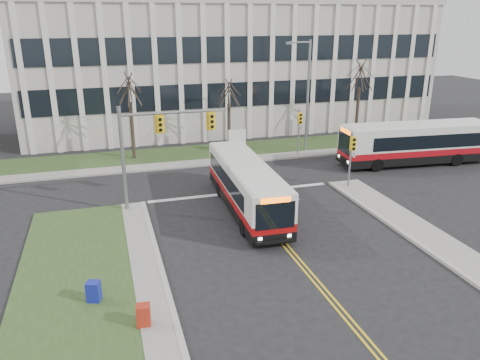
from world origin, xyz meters
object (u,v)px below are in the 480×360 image
(directory_sign, at_px, (237,139))
(bus_cross, at_px, (415,144))
(newspaper_box_red, at_px, (144,316))
(streetlight, at_px, (306,90))
(newspaper_box_blue, at_px, (94,293))
(bus_main, at_px, (246,187))

(directory_sign, distance_m, bus_cross, 14.19)
(bus_cross, relative_size, newspaper_box_red, 12.37)
(bus_cross, bearing_deg, newspaper_box_red, -51.74)
(streetlight, xyz_separation_m, directory_sign, (-5.53, 1.30, -4.02))
(bus_cross, distance_m, newspaper_box_blue, 27.12)
(streetlight, height_order, directory_sign, streetlight)
(newspaper_box_red, bearing_deg, bus_cross, 41.12)
(streetlight, height_order, newspaper_box_red, streetlight)
(newspaper_box_blue, relative_size, newspaper_box_red, 1.00)
(directory_sign, height_order, bus_cross, bus_cross)
(streetlight, distance_m, bus_main, 14.30)
(bus_cross, bearing_deg, bus_main, -66.91)
(streetlight, distance_m, bus_cross, 9.60)
(directory_sign, distance_m, bus_main, 12.50)
(directory_sign, bearing_deg, bus_main, -103.84)
(bus_main, bearing_deg, streetlight, 53.90)
(newspaper_box_blue, xyz_separation_m, newspaper_box_red, (1.74, -2.17, 0.00))
(bus_main, height_order, newspaper_box_red, bus_main)
(bus_cross, bearing_deg, newspaper_box_blue, -57.61)
(streetlight, height_order, newspaper_box_blue, streetlight)
(streetlight, bearing_deg, bus_cross, -40.31)
(bus_main, distance_m, newspaper_box_blue, 11.53)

